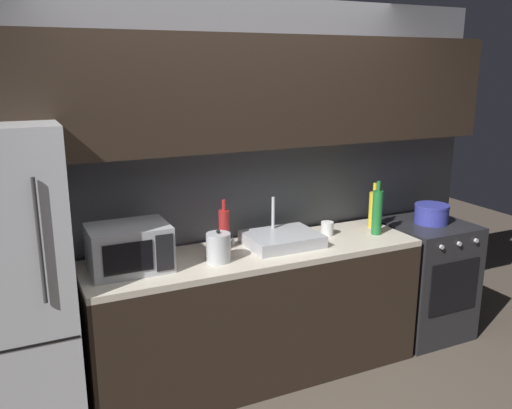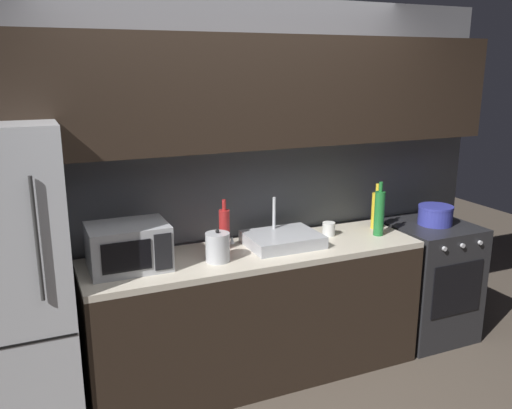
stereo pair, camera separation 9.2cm
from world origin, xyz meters
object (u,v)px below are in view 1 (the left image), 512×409
Objects in this scene: refrigerator at (4,291)px; kettle at (219,247)px; wine_bottle_yellow at (374,209)px; oven_range at (425,278)px; microwave at (129,248)px; mug_white at (327,228)px; wine_bottle_green at (377,212)px; wine_bottle_red at (224,229)px; cooking_pot at (432,214)px.

refrigerator is 1.21m from kettle.
oven_range is at bearing -12.80° from wine_bottle_yellow.
microwave is at bearing 179.50° from oven_range.
oven_range is 1.96× the size of microwave.
oven_range is 0.75m from wine_bottle_yellow.
mug_white is at bearing 2.38° from refrigerator.
wine_bottle_green is 0.37m from mug_white.
kettle is 0.53× the size of wine_bottle_green.
wine_bottle_red is 3.44× the size of mug_white.
wine_bottle_yellow is 1.18m from wine_bottle_red.
wine_bottle_yellow reaches higher than kettle.
kettle is 0.61× the size of wine_bottle_yellow.
microwave is at bearing 179.54° from cooking_pot.
wine_bottle_green reaches higher than kettle.
oven_range is 2.34× the size of wine_bottle_green.
microwave is 0.65m from wine_bottle_red.
oven_range is 1.74m from wine_bottle_red.
kettle is at bearing -172.13° from wine_bottle_yellow.
wine_bottle_green is (1.74, -0.06, 0.03)m from microwave.
cooking_pot is (2.97, 0.00, 0.08)m from refrigerator.
refrigerator is at bearing -174.51° from wine_bottle_red.
wine_bottle_red reaches higher than mug_white.
wine_bottle_yellow reaches higher than oven_range.
wine_bottle_yellow is at bearing 7.87° from kettle.
microwave is at bearing -177.21° from mug_white.
refrigerator is at bearing 178.94° from wine_bottle_green.
wine_bottle_green is (1.21, 0.03, 0.07)m from kettle.
refrigerator is 5.44× the size of wine_bottle_red.
cooking_pot is at bearing 2.55° from kettle.
kettle is (0.52, -0.10, -0.04)m from microwave.
mug_white reaches higher than oven_range.
microwave reaches higher than kettle.
wine_bottle_red is at bearing 9.61° from microwave.
kettle is (1.20, -0.08, 0.09)m from refrigerator.
cooking_pot is at bearing -5.65° from mug_white.
microwave is 1.20× the size of wine_bottle_green.
wine_bottle_yellow is 0.48m from cooking_pot.
refrigerator is at bearing 176.26° from kettle.
wine_bottle_yellow is 0.42m from mug_white.
wine_bottle_green is (-0.53, -0.04, 0.61)m from oven_range.
wine_bottle_green reaches higher than wine_bottle_red.
mug_white is at bearing 158.09° from wine_bottle_green.
kettle is 0.24m from wine_bottle_red.
wine_bottle_green is 4.02× the size of mug_white.
wine_bottle_yellow is at bearing 1.96° from mug_white.
cooking_pot is at bearing -0.46° from microwave.
wine_bottle_red is (1.32, 0.13, 0.14)m from refrigerator.
wine_bottle_red is (0.64, 0.11, 0.00)m from microwave.
wine_bottle_yellow reaches higher than mug_white.
cooking_pot is at bearing 4.66° from wine_bottle_green.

